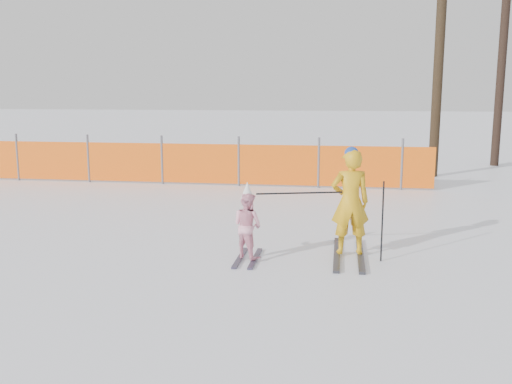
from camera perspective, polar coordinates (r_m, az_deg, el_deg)
ground at (r=7.66m, az=-0.56°, el=-8.05°), size 120.00×120.00×0.00m
adult at (r=8.32m, az=9.39°, el=-1.08°), size 0.61×1.73×1.60m
child at (r=8.10m, az=-0.86°, el=-3.27°), size 0.58×0.99×1.12m
ski_poles at (r=8.13m, az=8.30°, el=-1.47°), size 1.78×0.35×1.15m
safety_fence at (r=15.42m, az=-15.21°, el=2.98°), size 16.81×0.06×1.25m
tree_trunks at (r=18.03m, az=20.52°, el=10.90°), size 2.59×2.96×5.94m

